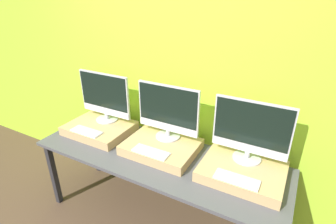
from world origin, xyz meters
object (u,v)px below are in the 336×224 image
monitor_left (105,96)px  monitor_center (168,111)px  keyboard_center (151,152)px  monitor_right (251,130)px  keyboard_left (87,131)px  keyboard_right (237,179)px

monitor_left → monitor_center: 0.70m
keyboard_center → monitor_right: (0.70, 0.29, 0.24)m
keyboard_left → monitor_center: size_ratio=0.54×
keyboard_right → keyboard_left: bearing=180.0°
keyboard_center → monitor_center: bearing=90.0°
monitor_right → monitor_center: bearing=180.0°
monitor_left → monitor_center: (0.70, 0.00, 0.00)m
keyboard_right → keyboard_center: bearing=180.0°
keyboard_center → monitor_right: 0.80m
monitor_left → monitor_center: same height
monitor_left → keyboard_left: bearing=-90.0°
monitor_left → keyboard_right: size_ratio=1.84×
monitor_left → keyboard_right: bearing=-11.6°
monitor_left → monitor_center: bearing=0.0°
keyboard_left → keyboard_right: bearing=0.0°
monitor_center → monitor_right: size_ratio=1.00×
monitor_center → keyboard_center: 0.38m
keyboard_left → keyboard_center: size_ratio=1.00×
monitor_left → keyboard_left: size_ratio=1.84×
keyboard_left → monitor_right: (1.40, 0.29, 0.24)m
monitor_center → monitor_right: bearing=0.0°
monitor_right → keyboard_right: size_ratio=1.84×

